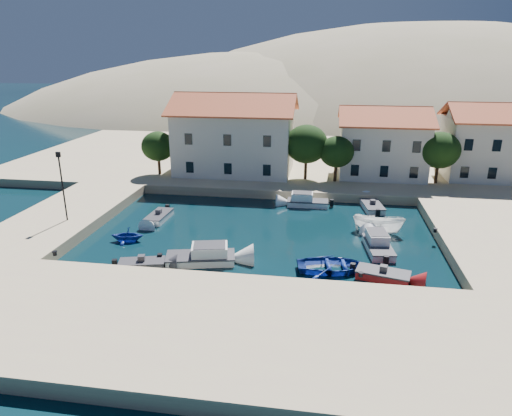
{
  "coord_description": "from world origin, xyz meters",
  "views": [
    {
      "loc": [
        5.24,
        -27.51,
        15.3
      ],
      "look_at": [
        -0.72,
        11.01,
        2.0
      ],
      "focal_mm": 32.0,
      "sensor_mm": 36.0,
      "label": 1
    }
  ],
  "objects_px": {
    "building_right": "(485,140)",
    "lamppost": "(62,180)",
    "rowboat_south": "(333,270)",
    "cabin_cruiser_east": "(378,246)",
    "cabin_cruiser_south": "(200,257)",
    "boat_east": "(378,232)",
    "building_left": "(235,132)",
    "building_mid": "(382,141)"
  },
  "relations": [
    {
      "from": "building_right",
      "to": "lamppost",
      "type": "distance_m",
      "value": 46.98
    },
    {
      "from": "rowboat_south",
      "to": "cabin_cruiser_east",
      "type": "distance_m",
      "value": 5.5
    },
    {
      "from": "cabin_cruiser_south",
      "to": "boat_east",
      "type": "bearing_deg",
      "value": 18.15
    },
    {
      "from": "cabin_cruiser_east",
      "to": "boat_east",
      "type": "height_order",
      "value": "cabin_cruiser_east"
    },
    {
      "from": "building_left",
      "to": "rowboat_south",
      "type": "distance_m",
      "value": 28.02
    },
    {
      "from": "cabin_cruiser_south",
      "to": "building_right",
      "type": "bearing_deg",
      "value": 31.1
    },
    {
      "from": "building_left",
      "to": "rowboat_south",
      "type": "relative_size",
      "value": 2.76
    },
    {
      "from": "building_left",
      "to": "lamppost",
      "type": "height_order",
      "value": "building_left"
    },
    {
      "from": "building_left",
      "to": "lamppost",
      "type": "distance_m",
      "value": 23.1
    },
    {
      "from": "building_mid",
      "to": "lamppost",
      "type": "height_order",
      "value": "building_mid"
    },
    {
      "from": "building_left",
      "to": "building_right",
      "type": "relative_size",
      "value": 1.56
    },
    {
      "from": "cabin_cruiser_south",
      "to": "rowboat_south",
      "type": "height_order",
      "value": "cabin_cruiser_south"
    },
    {
      "from": "cabin_cruiser_east",
      "to": "building_right",
      "type": "bearing_deg",
      "value": -38.89
    },
    {
      "from": "building_left",
      "to": "boat_east",
      "type": "xyz_separation_m",
      "value": [
        16.24,
        -16.26,
        -5.94
      ]
    },
    {
      "from": "rowboat_south",
      "to": "cabin_cruiser_east",
      "type": "relative_size",
      "value": 1.11
    },
    {
      "from": "building_left",
      "to": "building_right",
      "type": "bearing_deg",
      "value": 3.81
    },
    {
      "from": "building_right",
      "to": "boat_east",
      "type": "distance_m",
      "value": 23.51
    },
    {
      "from": "building_mid",
      "to": "lamppost",
      "type": "relative_size",
      "value": 1.69
    },
    {
      "from": "building_left",
      "to": "building_mid",
      "type": "xyz_separation_m",
      "value": [
        18.0,
        1.0,
        -0.71
      ]
    },
    {
      "from": "building_left",
      "to": "cabin_cruiser_east",
      "type": "bearing_deg",
      "value": -52.16
    },
    {
      "from": "building_left",
      "to": "cabin_cruiser_south",
      "type": "height_order",
      "value": "building_left"
    },
    {
      "from": "building_left",
      "to": "cabin_cruiser_south",
      "type": "relative_size",
      "value": 2.62
    },
    {
      "from": "building_right",
      "to": "lamppost",
      "type": "height_order",
      "value": "building_right"
    },
    {
      "from": "building_mid",
      "to": "boat_east",
      "type": "xyz_separation_m",
      "value": [
        -1.76,
        -17.26,
        -5.22
      ]
    },
    {
      "from": "building_mid",
      "to": "rowboat_south",
      "type": "relative_size",
      "value": 1.97
    },
    {
      "from": "building_mid",
      "to": "lamppost",
      "type": "bearing_deg",
      "value": -144.55
    },
    {
      "from": "rowboat_south",
      "to": "boat_east",
      "type": "relative_size",
      "value": 1.18
    },
    {
      "from": "lamppost",
      "to": "rowboat_south",
      "type": "height_order",
      "value": "lamppost"
    },
    {
      "from": "rowboat_south",
      "to": "cabin_cruiser_south",
      "type": "bearing_deg",
      "value": 82.41
    },
    {
      "from": "cabin_cruiser_east",
      "to": "building_mid",
      "type": "bearing_deg",
      "value": -12.35
    },
    {
      "from": "cabin_cruiser_east",
      "to": "boat_east",
      "type": "distance_m",
      "value": 4.2
    },
    {
      "from": "building_mid",
      "to": "cabin_cruiser_south",
      "type": "bearing_deg",
      "value": -121.72
    },
    {
      "from": "building_left",
      "to": "rowboat_south",
      "type": "height_order",
      "value": "building_left"
    },
    {
      "from": "building_right",
      "to": "building_mid",
      "type": "bearing_deg",
      "value": -175.24
    },
    {
      "from": "cabin_cruiser_south",
      "to": "boat_east",
      "type": "xyz_separation_m",
      "value": [
        14.09,
        8.4,
        -0.48
      ]
    },
    {
      "from": "building_mid",
      "to": "cabin_cruiser_south",
      "type": "relative_size",
      "value": 1.87
    },
    {
      "from": "building_right",
      "to": "rowboat_south",
      "type": "bearing_deg",
      "value": -123.86
    },
    {
      "from": "cabin_cruiser_south",
      "to": "building_mid",
      "type": "bearing_deg",
      "value": 45.64
    },
    {
      "from": "rowboat_south",
      "to": "building_left",
      "type": "bearing_deg",
      "value": 18.1
    },
    {
      "from": "lamppost",
      "to": "rowboat_south",
      "type": "distance_m",
      "value": 24.6
    },
    {
      "from": "building_mid",
      "to": "cabin_cruiser_east",
      "type": "height_order",
      "value": "building_mid"
    },
    {
      "from": "lamppost",
      "to": "building_left",
      "type": "bearing_deg",
      "value": 60.1
    }
  ]
}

